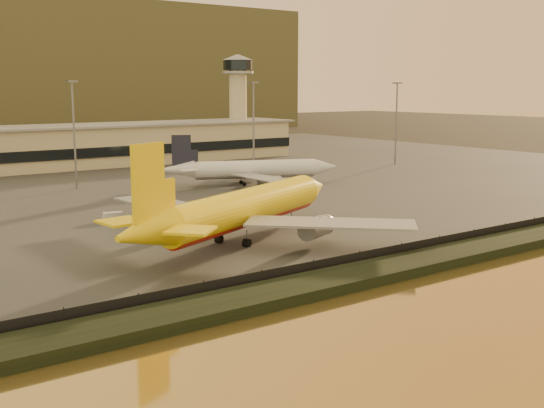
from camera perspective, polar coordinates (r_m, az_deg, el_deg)
The scene contains 11 objects.
ground at distance 105.22m, azimuth 4.82°, elevation -3.48°, with size 900.00×900.00×0.00m, color black.
embankment at distance 93.32m, azimuth 11.72°, elevation -4.92°, with size 320.00×7.00×1.40m, color black.
tarmac at distance 186.38m, azimuth -14.74°, elevation 2.03°, with size 320.00×220.00×0.20m, color #2D2D2D.
perimeter_fence at distance 95.80m, azimuth 9.95°, elevation -4.11°, with size 300.00×0.05×2.20m, color black.
terminal_building at distance 210.18m, azimuth -21.61°, elevation 4.19°, with size 202.00×25.00×12.60m.
control_tower at distance 249.43m, azimuth -2.86°, elevation 9.16°, with size 11.20×11.20×35.50m.
apron_light_masts at distance 173.22m, azimuth -7.85°, elevation 6.89°, with size 152.20×12.20×25.40m.
dhl_cargo_jet at distance 106.04m, azimuth -2.43°, elevation -0.45°, with size 53.85×51.01×16.92m.
white_narrowbody_jet at distance 168.42m, azimuth -1.69°, elevation 2.89°, with size 41.89×39.56×12.61m.
gse_vehicle_yellow at distance 138.07m, azimuth 1.01°, elevation 0.20°, with size 4.25×1.91×1.91m, color yellow.
gse_vehicle_white at distance 126.44m, azimuth -13.17°, elevation -1.02°, with size 3.42×1.54×1.54m, color silver.
Camera 1 is at (-67.53, -77.07, 23.92)m, focal length 45.00 mm.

